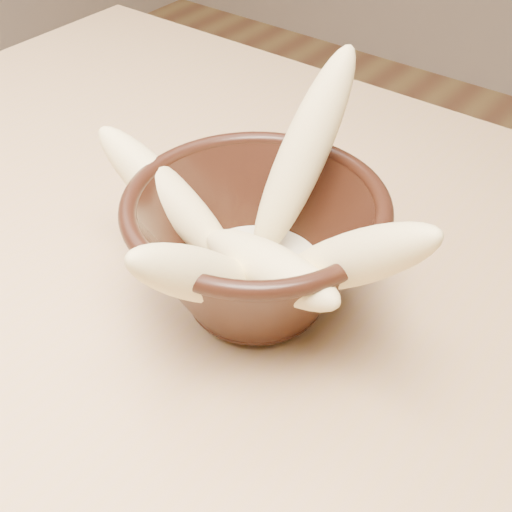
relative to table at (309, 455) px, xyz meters
The scene contains 8 objects.
table is the anchor object (origin of this frame).
bowl 0.16m from the table, 155.06° to the left, with size 0.18×0.18×0.10m.
milk_puddle 0.14m from the table, 155.06° to the left, with size 0.10×0.10×0.01m, color beige.
banana_upright 0.22m from the table, 130.95° to the left, with size 0.03×0.03×0.16m, color #F2D28F.
banana_left 0.21m from the table, behind, with size 0.03×0.03×0.13m, color #F2D28F.
banana_right 0.17m from the table, 86.37° to the left, with size 0.03×0.03×0.15m, color #F2D28F.
banana_across 0.16m from the table, 167.62° to the left, with size 0.03×0.03×0.13m, color #F2D28F.
banana_front 0.17m from the table, 155.44° to the right, with size 0.03×0.03×0.13m, color #F2D28F.
Camera 1 is at (0.16, -0.27, 1.11)m, focal length 50.00 mm.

